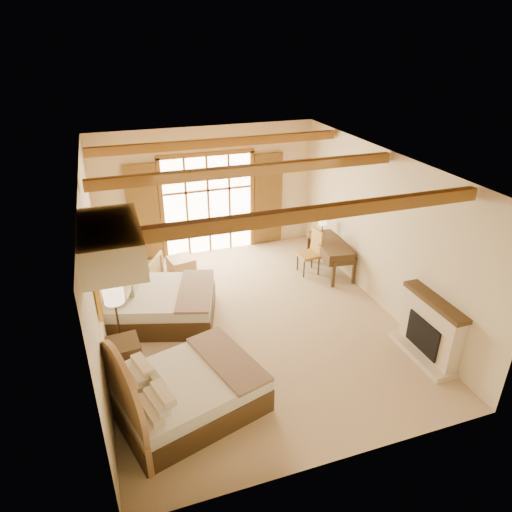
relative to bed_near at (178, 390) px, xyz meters
name	(u,v)px	position (x,y,z in m)	size (l,w,h in m)	color
floor	(251,321)	(1.78, 1.93, -0.41)	(7.00, 7.00, 0.00)	#CCAE87
wall_back	(207,191)	(1.78, 5.43, 1.19)	(5.50, 5.50, 0.00)	beige
wall_left	(95,271)	(-0.97, 1.93, 1.19)	(7.00, 7.00, 0.00)	beige
wall_right	(381,230)	(4.53, 1.93, 1.19)	(7.00, 7.00, 0.00)	beige
ceiling	(251,163)	(1.78, 1.93, 2.79)	(7.00, 7.00, 0.00)	#AF742F
ceiling_beams	(251,170)	(1.78, 1.93, 2.67)	(5.39, 4.60, 0.18)	brown
french_doors	(208,206)	(1.78, 5.37, 0.84)	(3.95, 0.08, 2.60)	white
fireplace	(429,331)	(4.38, -0.07, 0.10)	(0.46, 1.40, 1.16)	beige
painting	(97,285)	(-0.92, 1.18, 1.34)	(0.06, 0.95, 0.75)	yellow
canopy_valance	(111,243)	(-0.62, -0.07, 2.54)	(0.70, 1.40, 0.45)	#F2E4BD
bed_near	(178,390)	(0.00, 0.00, 0.00)	(2.48, 2.08, 1.36)	#412C18
bed_far	(152,302)	(-0.06, 2.60, 0.01)	(2.54, 2.13, 1.39)	#412C18
nightstand	(124,358)	(-0.71, 1.12, -0.08)	(0.55, 0.55, 0.66)	#412C18
floor_lamp	(114,300)	(-0.72, 1.39, 0.90)	(0.33, 0.33, 1.54)	#312313
armchair	(141,270)	(-0.11, 4.13, -0.04)	(0.78, 0.81, 0.73)	tan
ottoman	(181,266)	(0.83, 4.36, -0.21)	(0.56, 0.56, 0.40)	#A47555
desk	(330,256)	(4.20, 3.30, 0.01)	(0.79, 1.52, 0.79)	#412C18
desk_chair	(309,260)	(3.72, 3.43, -0.08)	(0.50, 0.50, 1.07)	#B08834
desk_lamp	(323,222)	(4.21, 3.81, 0.66)	(0.19, 0.19, 0.38)	#312313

